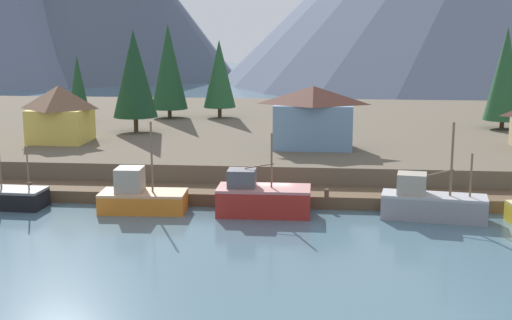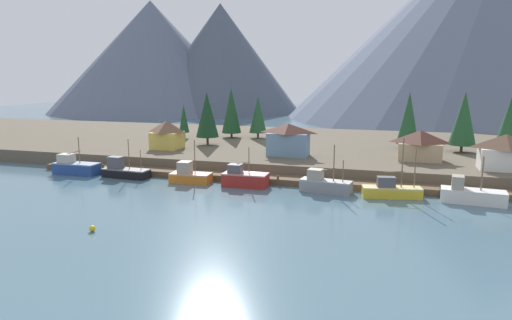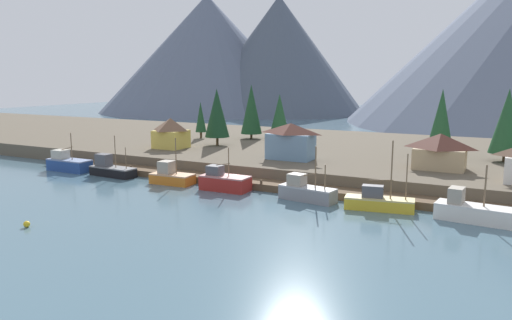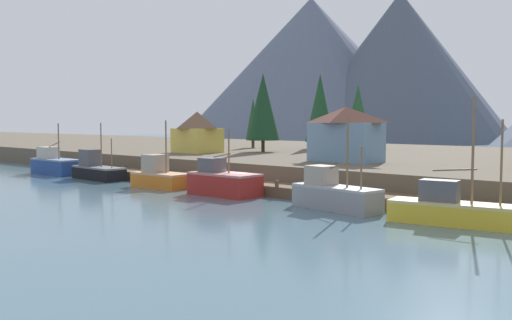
{
  "view_description": "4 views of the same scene",
  "coord_description": "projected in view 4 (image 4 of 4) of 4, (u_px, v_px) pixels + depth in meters",
  "views": [
    {
      "loc": [
        3.58,
        -52.29,
        13.99
      ],
      "look_at": [
        -1.76,
        2.63,
        3.33
      ],
      "focal_mm": 48.47,
      "sensor_mm": 36.0,
      "label": 1
    },
    {
      "loc": [
        20.55,
        -67.29,
        16.93
      ],
      "look_at": [
        -0.66,
        3.74,
        3.23
      ],
      "focal_mm": 31.67,
      "sensor_mm": 36.0,
      "label": 2
    },
    {
      "loc": [
        34.79,
        -60.07,
        15.93
      ],
      "look_at": [
        1.95,
        2.53,
        3.94
      ],
      "focal_mm": 34.39,
      "sensor_mm": 36.0,
      "label": 3
    },
    {
      "loc": [
        36.9,
        -38.96,
        7.0
      ],
      "look_at": [
        -1.1,
        3.02,
        3.06
      ],
      "focal_mm": 39.9,
      "sensor_mm": 36.0,
      "label": 4
    }
  ],
  "objects": [
    {
      "name": "ground_plane",
      "position": [
        357.0,
        182.0,
        68.83
      ],
      "size": [
        400.0,
        400.0,
        1.0
      ],
      "primitive_type": "cube",
      "color": "#476675"
    },
    {
      "name": "dock",
      "position": [
        257.0,
        187.0,
        55.44
      ],
      "size": [
        80.0,
        4.0,
        1.6
      ],
      "color": "brown",
      "rests_on": "ground_plane"
    },
    {
      "name": "shoreline_bank",
      "position": [
        404.0,
        163.0,
        77.58
      ],
      "size": [
        400.0,
        56.0,
        2.5
      ],
      "primitive_type": "cube",
      "color": "brown",
      "rests_on": "ground_plane"
    },
    {
      "name": "mountain_west_peak",
      "position": [
        311.0,
        69.0,
        215.6
      ],
      "size": [
        100.37,
        100.37,
        53.23
      ],
      "primitive_type": "cone",
      "color": "slate",
      "rests_on": "ground_plane"
    },
    {
      "name": "mountain_central_peak",
      "position": [
        399.0,
        67.0,
        197.16
      ],
      "size": [
        76.77,
        76.77,
        51.27
      ],
      "primitive_type": "cone",
      "color": "#475160",
      "rests_on": "ground_plane"
    },
    {
      "name": "fishing_boat_blue",
      "position": [
        55.0,
        165.0,
        74.33
      ],
      "size": [
        8.09,
        3.03,
        6.62
      ],
      "rotation": [
        0.0,
        0.0,
        0.0
      ],
      "color": "navy",
      "rests_on": "ground_plane"
    },
    {
      "name": "fishing_boat_black",
      "position": [
        97.0,
        170.0,
        67.8
      ],
      "size": [
        8.31,
        3.05,
        6.71
      ],
      "rotation": [
        0.0,
        0.0,
        -0.05
      ],
      "color": "black",
      "rests_on": "ground_plane"
    },
    {
      "name": "fishing_boat_orange",
      "position": [
        160.0,
        177.0,
        59.45
      ],
      "size": [
        6.66,
        3.31,
        7.02
      ],
      "rotation": [
        0.0,
        0.0,
        0.04
      ],
      "color": "#CC6B1E",
      "rests_on": "ground_plane"
    },
    {
      "name": "fishing_boat_red",
      "position": [
        223.0,
        182.0,
        53.21
      ],
      "size": [
        7.03,
        3.23,
        6.24
      ],
      "rotation": [
        0.0,
        0.0,
        0.01
      ],
      "color": "maroon",
      "rests_on": "ground_plane"
    },
    {
      "name": "fishing_boat_grey",
      "position": [
        334.0,
        194.0,
        44.75
      ],
      "size": [
        7.84,
        3.55,
        7.27
      ],
      "rotation": [
        0.0,
        0.0,
        -0.15
      ],
      "color": "gray",
      "rests_on": "ground_plane"
    },
    {
      "name": "fishing_boat_yellow",
      "position": [
        450.0,
        210.0,
        38.25
      ],
      "size": [
        8.48,
        3.8,
        8.56
      ],
      "rotation": [
        0.0,
        0.0,
        0.17
      ],
      "color": "gold",
      "rests_on": "ground_plane"
    },
    {
      "name": "house_blue",
      "position": [
        346.0,
        134.0,
        61.77
      ],
      "size": [
        7.79,
        4.46,
        5.98
      ],
      "color": "#6689A8",
      "rests_on": "shoreline_bank"
    },
    {
      "name": "house_yellow",
      "position": [
        197.0,
        132.0,
        79.77
      ],
      "size": [
        5.82,
        5.41,
        5.75
      ],
      "color": "gold",
      "rests_on": "shoreline_bank"
    },
    {
      "name": "conifer_near_right",
      "position": [
        358.0,
        113.0,
        86.24
      ],
      "size": [
        4.14,
        4.14,
        9.9
      ],
      "color": "#4C3823",
      "rests_on": "shoreline_bank"
    },
    {
      "name": "conifer_mid_left",
      "position": [
        263.0,
        107.0,
        81.22
      ],
      "size": [
        4.89,
        4.89,
        11.22
      ],
      "color": "#4C3823",
      "rests_on": "shoreline_bank"
    },
    {
      "name": "conifer_back_left",
      "position": [
        320.0,
        108.0,
        89.71
      ],
      "size": [
        4.66,
        4.66,
        11.86
      ],
      "color": "#4C3823",
      "rests_on": "shoreline_bank"
    },
    {
      "name": "conifer_centre",
      "position": [
        253.0,
        119.0,
        93.66
      ],
      "size": [
        2.43,
        2.43,
        8.08
      ],
      "color": "#4C3823",
      "rests_on": "shoreline_bank"
    }
  ]
}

